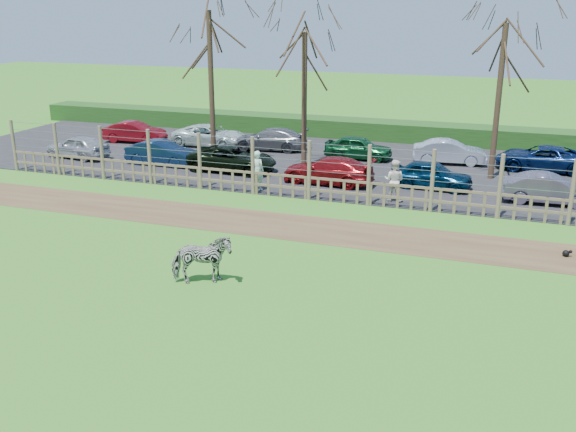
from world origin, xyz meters
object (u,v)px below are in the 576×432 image
(crow, at_px, (566,253))
(car_8, at_px, (210,136))
(visitor_a, at_px, (258,170))
(car_2, at_px, (232,159))
(tree_right, at_px, (502,64))
(zebra, at_px, (202,260))
(car_12, at_px, (541,158))
(car_3, at_px, (328,170))
(visitor_b, at_px, (394,180))
(car_10, at_px, (358,148))
(car_7, at_px, (135,132))
(tree_left, at_px, (210,51))
(car_9, at_px, (270,139))
(car_1, at_px, (162,153))
(car_0, at_px, (78,147))
(car_4, at_px, (432,175))
(car_5, at_px, (549,189))
(tree_mid, at_px, (305,68))
(car_11, at_px, (450,152))

(crow, bearing_deg, car_8, 147.65)
(visitor_a, bearing_deg, car_2, -31.44)
(tree_right, xyz_separation_m, zebra, (-7.39, -15.10, -4.51))
(car_12, bearing_deg, crow, 3.83)
(car_3, bearing_deg, crow, 61.78)
(zebra, distance_m, visitor_b, 10.66)
(car_8, distance_m, car_10, 8.76)
(car_3, xyz_separation_m, car_12, (9.13, 5.76, 0.00))
(car_3, distance_m, car_7, 14.17)
(tree_left, bearing_deg, car_9, 67.85)
(car_8, bearing_deg, car_1, 176.22)
(car_0, distance_m, car_1, 4.92)
(car_1, relative_size, car_4, 1.03)
(car_1, bearing_deg, tree_left, -64.02)
(visitor_b, xyz_separation_m, car_8, (-11.87, 7.35, -0.26))
(car_10, bearing_deg, zebra, 177.44)
(car_5, bearing_deg, car_8, 69.95)
(tree_mid, bearing_deg, zebra, -83.70)
(car_2, distance_m, car_10, 6.88)
(visitor_a, height_order, car_7, visitor_a)
(car_9, relative_size, car_12, 0.96)
(car_12, bearing_deg, tree_right, -41.60)
(tree_mid, bearing_deg, car_7, 168.81)
(car_0, bearing_deg, car_12, 109.66)
(car_5, bearing_deg, tree_mid, 73.14)
(crow, height_order, car_8, car_8)
(tree_left, xyz_separation_m, tree_right, (13.50, 1.50, -0.37))
(car_8, distance_m, car_11, 13.36)
(car_0, xyz_separation_m, car_11, (18.62, 5.15, 0.00))
(zebra, relative_size, car_8, 0.40)
(car_5, xyz_separation_m, car_8, (-17.88, 5.60, 0.00))
(car_1, xyz_separation_m, car_8, (0.34, 4.86, 0.00))
(car_4, height_order, car_10, same)
(car_5, distance_m, car_12, 5.78)
(car_2, relative_size, car_12, 1.00)
(car_7, xyz_separation_m, car_9, (8.22, 0.68, 0.00))
(tree_right, height_order, car_0, tree_right)
(crow, xyz_separation_m, car_1, (-18.60, 6.71, 0.52))
(tree_right, xyz_separation_m, car_10, (-6.75, 1.82, -4.60))
(car_3, bearing_deg, car_1, -91.09)
(car_7, height_order, car_8, same)
(crow, bearing_deg, car_4, 127.63)
(tree_right, relative_size, car_8, 1.70)
(tree_left, xyz_separation_m, car_5, (15.87, -1.88, -4.98))
(car_9, bearing_deg, car_12, 83.52)
(tree_left, bearing_deg, car_10, 26.22)
(visitor_a, height_order, car_2, visitor_a)
(car_0, height_order, car_2, same)
(tree_left, bearing_deg, car_2, -37.51)
(car_12, bearing_deg, car_11, -88.16)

